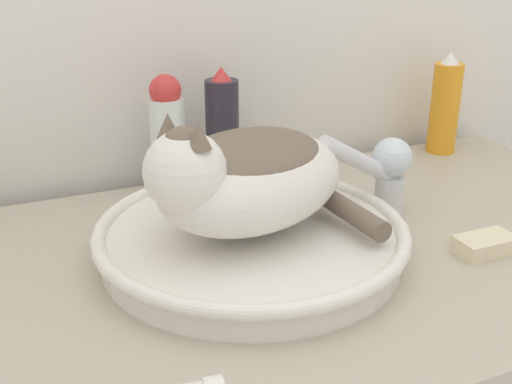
{
  "coord_description": "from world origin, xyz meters",
  "views": [
    {
      "loc": [
        -0.3,
        -0.38,
        1.28
      ],
      "look_at": [
        -0.01,
        0.31,
        0.96
      ],
      "focal_mm": 45.0,
      "sensor_mm": 36.0,
      "label": 1
    }
  ],
  "objects": [
    {
      "name": "sink_basin",
      "position": [
        -0.01,
        0.33,
        0.89
      ],
      "size": [
        0.42,
        0.42,
        0.05
      ],
      "color": "white",
      "rests_on": "vanity_counter"
    },
    {
      "name": "cat",
      "position": [
        -0.02,
        0.32,
        0.99
      ],
      "size": [
        0.32,
        0.28,
        0.17
      ],
      "rotation": [
        0.0,
        0.0,
        3.54
      ],
      "color": "silver",
      "rests_on": "sink_basin"
    },
    {
      "name": "faucet",
      "position": [
        0.22,
        0.36,
        0.94
      ],
      "size": [
        0.16,
        0.06,
        0.15
      ],
      "rotation": [
        0.0,
        0.0,
        -3.0
      ],
      "color": "silver",
      "rests_on": "vanity_counter"
    },
    {
      "name": "lotion_bottle_white",
      "position": [
        -0.05,
        0.58,
        0.97
      ],
      "size": [
        0.06,
        0.06,
        0.2
      ],
      "color": "silver",
      "rests_on": "vanity_counter"
    },
    {
      "name": "spray_bottle_trigger",
      "position": [
        0.5,
        0.58,
        0.96
      ],
      "size": [
        0.06,
        0.06,
        0.19
      ],
      "color": "orange",
      "rests_on": "vanity_counter"
    },
    {
      "name": "hairspray_can_black",
      "position": [
        0.05,
        0.58,
        0.96
      ],
      "size": [
        0.06,
        0.06,
        0.2
      ],
      "color": "#28232D",
      "rests_on": "vanity_counter"
    },
    {
      "name": "soap_bar",
      "position": [
        0.29,
        0.21,
        0.88
      ],
      "size": [
        0.08,
        0.05,
        0.02
      ],
      "color": "beige",
      "rests_on": "vanity_counter"
    }
  ]
}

